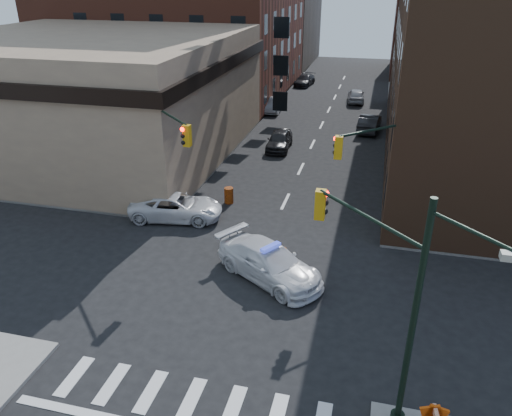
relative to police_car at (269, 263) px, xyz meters
The scene contains 25 objects.
ground 1.75m from the police_car, 127.18° to the right, with size 140.00×140.00×0.00m, color black.
sidewalk_nw 39.59m from the police_car, 127.19° to the left, with size 34.00×54.50×0.15m, color gray.
bank_building 23.84m from the police_car, 139.56° to the left, with size 22.00×22.00×9.00m, color #988063.
commercial_row_ne 25.23m from the police_car, 60.43° to the left, with size 14.00×34.00×14.00m, color #503220.
filler_nw 63.50m from the police_car, 105.56° to the left, with size 20.00×18.00×16.00m, color brown.
filler_ne 58.49m from the police_car, 77.03° to the left, with size 16.00×16.00×12.00m, color brown.
signal_pole_se 9.27m from the police_car, 52.85° to the right, with size 5.40×5.27×8.00m.
signal_pole_nw 8.67m from the police_car, 148.74° to the left, with size 3.58×3.67×8.00m.
signal_pole_ne 7.31m from the police_car, 40.07° to the left, with size 3.67×3.58×8.00m.
tree_ne_near 25.77m from the police_car, 75.14° to the left, with size 3.00×3.00×4.85m.
tree_ne_far 33.54m from the police_car, 78.66° to the left, with size 3.00×3.00×4.85m.
police_car is the anchor object (origin of this frame).
pickup 8.30m from the police_car, 144.11° to the left, with size 2.49×5.40×1.50m, color silver.
parked_car_wnear 19.21m from the police_car, 100.28° to the left, with size 1.79×4.46×1.52m, color black.
parked_car_wfar 31.23m from the police_car, 101.88° to the left, with size 1.51×4.34×1.43m, color gray.
parked_car_wdeep 44.81m from the police_car, 96.96° to the left, with size 1.87×4.60×1.34m, color black.
parked_car_enear 26.04m from the police_car, 82.21° to the left, with size 1.67×4.80×1.58m, color black.
parked_car_efar 36.94m from the police_car, 87.56° to the left, with size 1.78×4.44×1.51m, color #9A9BA2.
pedestrian_a 12.97m from the police_car, 153.11° to the left, with size 0.69×0.46×1.91m, color black.
pedestrian_b 12.35m from the police_car, 148.90° to the left, with size 0.78×0.61×1.61m, color black.
pedestrian_c 13.09m from the police_car, 158.59° to the left, with size 0.93×0.39×1.59m, color #202830.
barrel_road 1.22m from the police_car, 73.24° to the left, with size 0.56×0.56×1.00m, color #CF4F09.
barrel_bank 8.87m from the police_car, 119.46° to the left, with size 0.57×0.57×1.02m, color #C04A09.
barricade_nw_a 8.70m from the police_car, 148.66° to the left, with size 1.12×0.56×0.84m, color #C03D09, non-canonical shape.
barricade_nw_b 13.90m from the police_car, 150.81° to the left, with size 1.10×0.55×0.83m, color #E45C0A, non-canonical shape.
Camera 1 is at (5.24, -18.48, 13.31)m, focal length 35.00 mm.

